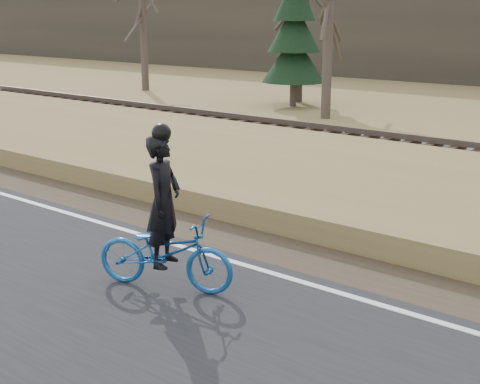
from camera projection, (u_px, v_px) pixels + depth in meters
The scene contains 11 objects.
ground at pixel (102, 232), 11.90m from camera, with size 120.00×120.00×0.00m, color olive.
edge_line at pixel (110, 226), 12.04m from camera, with size 120.00×0.12×0.01m, color silver.
shoulder at pixel (151, 215), 12.80m from camera, with size 120.00×1.60×0.04m, color #473A2B.
embankment at pixel (247, 176), 15.00m from camera, with size 120.00×5.00×0.44m, color olive.
ballast at pixel (335, 150), 17.86m from camera, with size 120.00×3.00×0.45m, color slate.
railroad at pixel (335, 138), 17.78m from camera, with size 120.00×2.40×0.29m.
cyclist at pixel (165, 238), 9.16m from camera, with size 2.10×1.35×2.32m.
bare_tree_far_left at pixel (143, 12), 32.32m from camera, with size 0.36×0.36×7.55m, color #4D4338.
bare_tree_left at pixel (300, 13), 28.07m from camera, with size 0.36×0.36×7.44m, color #4D4338.
bare_tree_near_left at pixel (328, 30), 23.75m from camera, with size 0.36×0.36×6.33m, color #4D4338.
conifer at pixel (294, 29), 26.91m from camera, with size 2.60×2.60×6.60m.
Camera 1 is at (9.01, -7.26, 3.79)m, focal length 50.00 mm.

